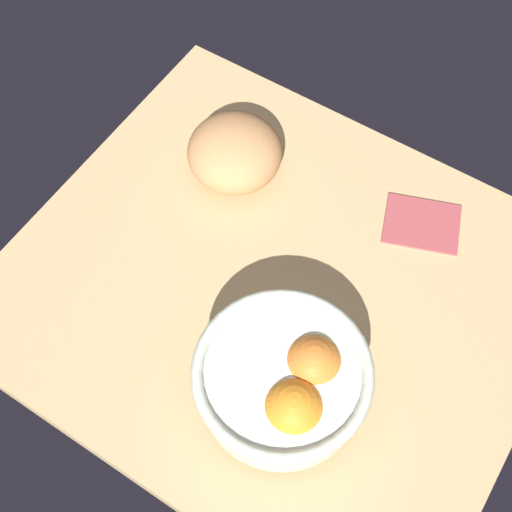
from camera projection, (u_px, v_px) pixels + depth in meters
The scene contains 4 objects.
ground_plane at pixel (277, 291), 108.27cm from camera, with size 75.80×66.43×3.00cm, color tan.
fruit_bowl at pixel (286, 381), 93.41cm from camera, with size 22.91×22.91×10.89cm.
bread_loaf at pixel (235, 152), 113.42cm from camera, with size 14.97×14.63×9.14cm, color tan.
napkin_folded at pixel (422, 223), 111.89cm from camera, with size 11.35×8.99×0.86cm, color #AE474B.
Camera 1 is at (-24.25, 43.47, 94.83)cm, focal length 51.76 mm.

